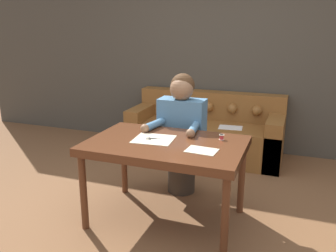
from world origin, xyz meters
The scene contains 9 objects.
ground_plane centered at (0.00, 0.00, 0.00)m, with size 16.00×16.00×0.00m, color brown.
wall_back centered at (0.00, 2.28, 1.30)m, with size 8.00×0.06×2.60m.
dining_table centered at (-0.03, 0.13, 0.65)m, with size 1.30×0.85×0.73m.
couch centered at (-0.13, 1.88, 0.30)m, with size 1.96×0.79×0.81m.
person centered at (-0.09, 0.71, 0.64)m, with size 0.51×0.59×1.22m.
pattern_paper_main centered at (-0.15, 0.15, 0.73)m, with size 0.36×0.33×0.00m.
pattern_paper_offcut centered at (0.31, 0.02, 0.73)m, with size 0.25×0.19×0.00m.
scissors centered at (-0.15, 0.16, 0.73)m, with size 0.21×0.13×0.01m.
thread_spool centered at (0.39, 0.35, 0.75)m, with size 0.04×0.04×0.05m.
Camera 1 is at (0.97, -2.50, 1.66)m, focal length 38.00 mm.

